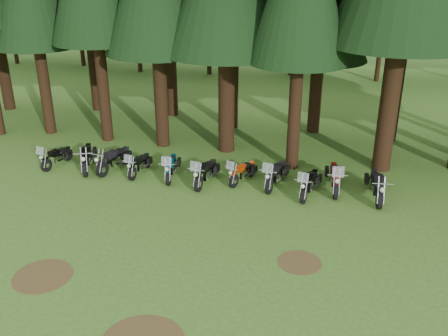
{
  "coord_description": "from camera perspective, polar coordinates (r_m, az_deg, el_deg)",
  "views": [
    {
      "loc": [
        5.2,
        -12.93,
        9.02
      ],
      "look_at": [
        0.99,
        5.0,
        1.0
      ],
      "focal_mm": 40.0,
      "sensor_mm": 36.0,
      "label": 1
    }
  ],
  "objects": [
    {
      "name": "decid_3",
      "position": [
        39.59,
        -1.44,
        16.98
      ],
      "size": [
        6.12,
        5.95,
        7.65
      ],
      "color": "black",
      "rests_on": "ground"
    },
    {
      "name": "motorcycle_8",
      "position": [
        20.19,
        9.7,
        -1.87
      ],
      "size": [
        0.69,
        2.26,
        1.42
      ],
      "rotation": [
        0.0,
        0.0,
        -0.18
      ],
      "color": "black",
      "rests_on": "ground"
    },
    {
      "name": "dirt_patch_1",
      "position": [
        16.19,
        8.63,
        -10.61
      ],
      "size": [
        1.4,
        1.4,
        0.01
      ],
      "primitive_type": "cylinder",
      "color": "#4C3D1E",
      "rests_on": "ground"
    },
    {
      "name": "motorcycle_6",
      "position": [
        21.1,
        2.14,
        -0.54
      ],
      "size": [
        0.96,
        1.95,
        1.26
      ],
      "rotation": [
        0.0,
        0.0,
        -0.37
      ],
      "color": "black",
      "rests_on": "ground"
    },
    {
      "name": "dirt_patch_0",
      "position": [
        16.37,
        -20.0,
        -11.52
      ],
      "size": [
        1.8,
        1.8,
        0.01
      ],
      "primitive_type": "cylinder",
      "color": "#4C3D1E",
      "rests_on": "ground"
    },
    {
      "name": "ground",
      "position": [
        16.6,
        -7.4,
        -9.6
      ],
      "size": [
        120.0,
        120.0,
        0.0
      ],
      "primitive_type": "plane",
      "color": "#3B6525",
      "rests_on": "ground"
    },
    {
      "name": "decid_2",
      "position": [
        41.02,
        -9.71,
        17.53
      ],
      "size": [
        6.72,
        6.53,
        8.4
      ],
      "color": "black",
      "rests_on": "ground"
    },
    {
      "name": "motorcycle_7",
      "position": [
        20.79,
        5.9,
        -0.84
      ],
      "size": [
        0.71,
        2.3,
        1.45
      ],
      "rotation": [
        0.0,
        0.0,
        -0.19
      ],
      "color": "black",
      "rests_on": "ground"
    },
    {
      "name": "motorcycle_5",
      "position": [
        20.9,
        -2.12,
        -0.62
      ],
      "size": [
        0.57,
        2.27,
        1.43
      ],
      "rotation": [
        0.0,
        0.0,
        -0.12
      ],
      "color": "black",
      "rests_on": "ground"
    },
    {
      "name": "motorcycle_3",
      "position": [
        22.15,
        -9.66,
        0.34
      ],
      "size": [
        0.44,
        2.01,
        1.26
      ],
      "rotation": [
        0.0,
        0.0,
        -0.08
      ],
      "color": "black",
      "rests_on": "ground"
    },
    {
      "name": "motorcycle_2",
      "position": [
        22.74,
        -12.44,
        0.9
      ],
      "size": [
        0.72,
        2.3,
        0.95
      ],
      "rotation": [
        0.0,
        0.0,
        -0.25
      ],
      "color": "black",
      "rests_on": "ground"
    },
    {
      "name": "decid_4",
      "position": [
        39.69,
        8.23,
        16.57
      ],
      "size": [
        5.93,
        5.76,
        7.41
      ],
      "color": "black",
      "rests_on": "ground"
    },
    {
      "name": "motorcycle_9",
      "position": [
        20.82,
        12.52,
        -1.19
      ],
      "size": [
        0.55,
        2.43,
        1.52
      ],
      "rotation": [
        0.0,
        0.0,
        0.09
      ],
      "color": "black",
      "rests_on": "ground"
    },
    {
      "name": "motorcycle_0",
      "position": [
        23.9,
        -18.57,
        1.17
      ],
      "size": [
        0.65,
        2.0,
        1.26
      ],
      "rotation": [
        0.0,
        0.0,
        -0.2
      ],
      "color": "black",
      "rests_on": "ground"
    },
    {
      "name": "motorcycle_4",
      "position": [
        21.59,
        -6.08,
        0.05
      ],
      "size": [
        0.66,
        2.22,
        1.4
      ],
      "rotation": [
        0.0,
        0.0,
        0.17
      ],
      "color": "black",
      "rests_on": "ground"
    },
    {
      "name": "motorcycle_10",
      "position": [
        20.54,
        17.02,
        -2.08
      ],
      "size": [
        0.44,
        2.42,
        0.98
      ],
      "rotation": [
        0.0,
        0.0,
        0.1
      ],
      "color": "black",
      "rests_on": "ground"
    },
    {
      "name": "motorcycle_1",
      "position": [
        23.16,
        -15.4,
        1.09
      ],
      "size": [
        1.06,
        2.34,
        1.0
      ],
      "rotation": [
        0.0,
        0.0,
        0.38
      ],
      "color": "black",
      "rests_on": "ground"
    }
  ]
}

